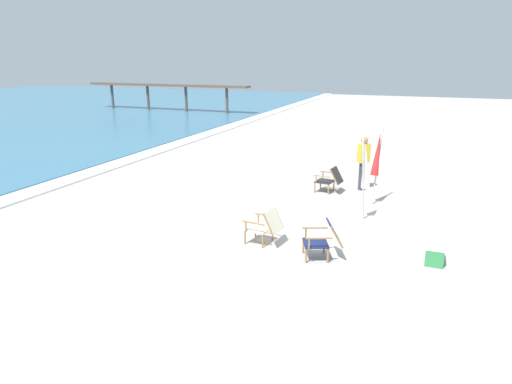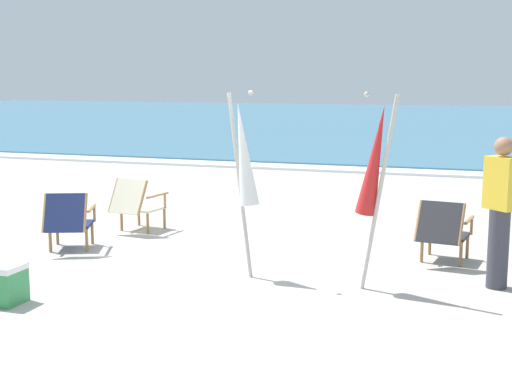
% 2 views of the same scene
% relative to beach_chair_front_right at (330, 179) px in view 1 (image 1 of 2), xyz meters
% --- Properties ---
extents(ground_plane, '(80.00, 80.00, 0.00)m').
position_rel_beach_chair_front_right_xyz_m(ground_plane, '(-2.66, -1.01, -0.42)').
color(ground_plane, '#B2AAA0').
extents(surf_band, '(80.00, 1.10, 0.06)m').
position_rel_beach_chair_front_right_xyz_m(surf_band, '(-2.66, 8.41, -0.39)').
color(surf_band, white).
rests_on(surf_band, ground).
extents(beach_chair_front_right, '(0.67, 0.83, 0.78)m').
position_rel_beach_chair_front_right_xyz_m(beach_chair_front_right, '(0.00, 0.00, 0.00)').
color(beach_chair_front_right, '#28282D').
rests_on(beach_chair_front_right, ground).
extents(beach_chair_mid_center, '(0.67, 0.81, 0.79)m').
position_rel_beach_chair_front_right_xyz_m(beach_chair_mid_center, '(-4.39, 0.45, 0.00)').
color(beach_chair_mid_center, beige).
rests_on(beach_chair_mid_center, ground).
extents(beach_chair_back_left, '(0.82, 0.92, 0.78)m').
position_rel_beach_chair_front_right_xyz_m(beach_chair_back_left, '(-4.66, -0.90, -0.00)').
color(beach_chair_back_left, '#19234C').
rests_on(beach_chair_back_left, ground).
extents(umbrella_furled_white, '(0.45, 0.34, 2.11)m').
position_rel_beach_chair_front_right_xyz_m(umbrella_furled_white, '(-2.11, -1.28, 0.96)').
color(umbrella_furled_white, '#B7B2A8').
rests_on(umbrella_furled_white, ground).
extents(umbrella_furled_red, '(0.48, 0.34, 2.10)m').
position_rel_beach_chair_front_right_xyz_m(umbrella_furled_red, '(-0.62, -1.38, 0.95)').
color(umbrella_furled_red, '#B7B2A8').
rests_on(umbrella_furled_red, ground).
extents(person_near_chairs, '(0.39, 0.38, 1.63)m').
position_rel_beach_chair_front_right_xyz_m(person_near_chairs, '(0.64, -0.85, 0.42)').
color(person_near_chairs, '#383842').
rests_on(person_near_chairs, ground).
extents(cooler_box, '(0.49, 0.35, 0.40)m').
position_rel_beach_chair_front_right_xyz_m(cooler_box, '(-4.11, -2.99, -0.22)').
color(cooler_box, '#338C4C').
rests_on(cooler_box, ground).
extents(pier_distant, '(0.90, 13.00, 2.03)m').
position_rel_beach_chair_front_right_xyz_m(pier_distant, '(16.38, 15.78, 1.39)').
color(pier_distant, brown).
rests_on(pier_distant, ground).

